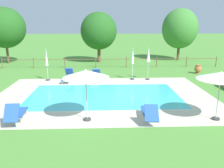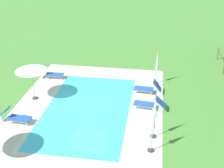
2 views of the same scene
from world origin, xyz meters
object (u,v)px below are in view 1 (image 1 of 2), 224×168
Objects in this scene: patio_umbrella_closed_row_centre at (133,60)px; sun_lounger_north_end at (16,113)px; patio_umbrella_open_by_bench at (86,74)px; patio_umbrella_closed_row_mid_west at (148,58)px; sun_lounger_north_far at (95,76)px; terracotta_urn_near_fence at (198,69)px; patio_umbrella_closed_row_west at (47,61)px; tree_centre at (99,31)px; patio_umbrella_open_foreground at (221,76)px; tree_far_west at (5,28)px; tree_west_mid at (180,29)px; sun_lounger_north_near_steps at (68,77)px; sun_lounger_north_mid at (149,112)px.

sun_lounger_north_end is at bearing -128.77° from patio_umbrella_closed_row_centre.
patio_umbrella_closed_row_mid_west is at bearing 61.11° from patio_umbrella_open_by_bench.
patio_umbrella_closed_row_centre reaches higher than sun_lounger_north_far.
patio_umbrella_open_by_bench reaches higher than terracotta_urn_near_fence.
terracotta_urn_near_fence is at bearing 9.09° from patio_umbrella_closed_row_west.
tree_centre reaches higher than patio_umbrella_closed_row_centre.
tree_far_west is at bearing 133.85° from patio_umbrella_open_foreground.
patio_umbrella_closed_row_mid_west is 11.20m from tree_west_mid.
tree_far_west is at bearing 149.30° from patio_umbrella_closed_row_mid_west.
patio_umbrella_closed_row_centre is at bearing -72.37° from tree_centre.
patio_umbrella_open_by_bench is 0.97× the size of patio_umbrella_closed_row_west.
tree_centre is at bearing 143.40° from terracotta_urn_near_fence.
patio_umbrella_closed_row_centre reaches higher than sun_lounger_north_near_steps.
patio_umbrella_open_by_bench is at bearing -91.35° from tree_centre.
terracotta_urn_near_fence is (4.82, 2.08, -1.33)m from patio_umbrella_closed_row_mid_west.
patio_umbrella_open_by_bench is at bearing -59.12° from tree_far_west.
tree_west_mid is 9.39m from tree_centre.
tree_far_west is (-6.06, 8.15, 2.26)m from patio_umbrella_closed_row_west.
tree_centre reaches higher than patio_umbrella_open_by_bench.
patio_umbrella_open_foreground is 8.54m from patio_umbrella_closed_row_centre.
sun_lounger_north_mid is 20.57m from tree_far_west.
tree_west_mid is at bearing 46.11° from sun_lounger_north_far.
sun_lounger_north_near_steps is 15.71m from tree_west_mid.
patio_umbrella_closed_row_mid_west is 0.46× the size of tree_centre.
tree_far_west is at bearing -175.87° from tree_west_mid.
sun_lounger_north_far is (2.07, 0.19, -0.02)m from sun_lounger_north_near_steps.
tree_far_west is at bearing 138.91° from sun_lounger_north_far.
patio_umbrella_closed_row_centre is (2.88, 0.36, 1.20)m from sun_lounger_north_far.
tree_far_west is at bearing -178.04° from tree_centre.
tree_far_west is (-9.56, 15.98, 1.63)m from patio_umbrella_open_by_bench.
tree_centre is (3.88, 8.49, 1.90)m from patio_umbrella_closed_row_west.
patio_umbrella_closed_row_mid_west is 0.42× the size of tree_far_west.
tree_centre is (2.26, 9.03, 3.04)m from sun_lounger_north_near_steps.
tree_west_mid is (6.85, 17.43, 3.28)m from sun_lounger_north_mid.
patio_umbrella_closed_row_centre reaches higher than patio_umbrella_open_foreground.
sun_lounger_north_mid is at bearing -0.79° from sun_lounger_north_end.
sun_lounger_north_near_steps reaches higher than sun_lounger_north_mid.
tree_far_west is (-13.84, 8.22, 2.06)m from patio_umbrella_closed_row_mid_west.
sun_lounger_north_mid is 0.99× the size of sun_lounger_north_far.
patio_umbrella_closed_row_mid_west reaches higher than sun_lounger_north_far.
patio_umbrella_open_by_bench is 8.60m from patio_umbrella_closed_row_west.
patio_umbrella_closed_row_centre is 6.46m from terracotta_urn_near_fence.
sun_lounger_north_near_steps is 10.97m from patio_umbrella_open_foreground.
sun_lounger_north_far is at bearing -165.12° from terracotta_urn_near_fence.
sun_lounger_north_near_steps is at bearing -104.07° from tree_centre.
patio_umbrella_open_foreground is 22.48m from tree_far_west.
tree_centre is at bearing 88.65° from patio_umbrella_open_by_bench.
sun_lounger_north_mid is 19.01m from tree_west_mid.
patio_umbrella_open_foreground is at bearing -2.37° from sun_lounger_north_mid.
tree_west_mid is at bearing 6.42° from tree_centre.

